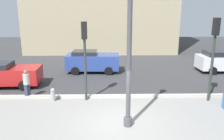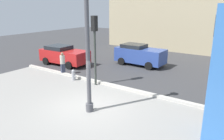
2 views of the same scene
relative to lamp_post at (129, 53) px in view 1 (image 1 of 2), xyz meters
name	(u,v)px [view 1 (image 1 of 2)]	position (x,y,z in m)	size (l,w,h in m)	color
ground_plane	(116,92)	(-0.33, 4.26, -3.22)	(60.00, 60.00, 0.00)	#38383A
curb_strip	(117,96)	(-0.33, 3.38, -3.14)	(18.00, 0.24, 0.16)	#B7B2A8
lamp_post	(129,53)	(0.00, 0.00, 0.00)	(0.44, 0.44, 6.61)	#4C4C51
fire_hydrant	(53,95)	(-3.88, 2.91, -2.85)	(0.36, 0.26, 0.75)	#99999E
traffic_light_far_side	(214,46)	(4.72, 2.81, -0.19)	(0.28, 0.42, 4.51)	#333833
traffic_light_corner	(85,48)	(-2.07, 3.04, -0.31)	(0.28, 0.42, 4.31)	#333833
car_intersection	(223,61)	(8.48, 9.00, -2.35)	(4.11, 2.12, 1.72)	silver
car_curb_west	(6,74)	(-7.54, 5.54, -2.40)	(4.36, 2.22, 1.60)	red
car_curb_east	(92,61)	(-2.12, 9.05, -2.32)	(4.21, 2.08, 1.75)	#2D4793
pedestrian_crossing	(27,83)	(-5.46, 3.44, -2.31)	(0.46, 0.46, 1.65)	#33384C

